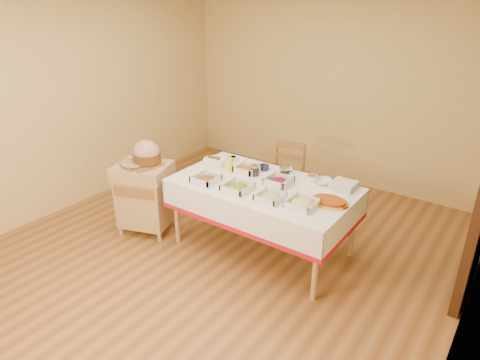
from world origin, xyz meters
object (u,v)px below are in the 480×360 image
(ham_on_board, at_px, (146,155))
(preserve_jar_left, at_px, (255,171))
(dining_table, at_px, (263,198))
(dining_chair, at_px, (285,179))
(butcher_cart, at_px, (145,194))
(mustard_bottle, at_px, (230,164))
(brass_platter, at_px, (330,202))
(bread_basket, at_px, (214,162))
(plate_stack, at_px, (344,186))
(preserve_jar_right, at_px, (285,174))

(ham_on_board, height_order, preserve_jar_left, ham_on_board)
(dining_table, height_order, dining_chair, dining_chair)
(butcher_cart, distance_m, ham_on_board, 0.47)
(mustard_bottle, height_order, brass_platter, mustard_bottle)
(mustard_bottle, bearing_deg, ham_on_board, -148.81)
(butcher_cart, relative_size, dining_chair, 0.89)
(dining_chair, xyz_separation_m, preserve_jar_left, (0.02, -0.68, 0.34))
(bread_basket, bearing_deg, plate_stack, 11.31)
(dining_table, relative_size, brass_platter, 5.20)
(preserve_jar_right, height_order, brass_platter, preserve_jar_right)
(butcher_cart, distance_m, dining_chair, 1.64)
(dining_table, bearing_deg, preserve_jar_right, 65.31)
(butcher_cart, bearing_deg, mustard_bottle, 31.58)
(dining_table, height_order, plate_stack, plate_stack)
(butcher_cart, distance_m, brass_platter, 2.08)
(mustard_bottle, xyz_separation_m, bread_basket, (-0.23, 0.01, -0.04))
(butcher_cart, xyz_separation_m, bread_basket, (0.59, 0.52, 0.35))
(preserve_jar_left, distance_m, preserve_jar_right, 0.32)
(ham_on_board, relative_size, mustard_bottle, 2.21)
(preserve_jar_left, xyz_separation_m, bread_basket, (-0.51, -0.05, -0.01))
(dining_table, xyz_separation_m, brass_platter, (0.72, -0.01, 0.18))
(mustard_bottle, xyz_separation_m, brass_platter, (1.19, -0.08, -0.06))
(plate_stack, relative_size, brass_platter, 0.64)
(butcher_cart, xyz_separation_m, dining_chair, (1.08, 1.24, 0.01))
(dining_chair, xyz_separation_m, brass_platter, (0.93, -0.82, 0.31))
(preserve_jar_right, relative_size, brass_platter, 0.37)
(butcher_cart, bearing_deg, brass_platter, 11.84)
(ham_on_board, relative_size, bread_basket, 1.74)
(brass_platter, bearing_deg, mustard_bottle, 175.96)
(dining_chair, relative_size, mustard_bottle, 4.81)
(preserve_jar_right, bearing_deg, bread_basket, -169.56)
(preserve_jar_left, distance_m, bread_basket, 0.51)
(preserve_jar_right, bearing_deg, mustard_bottle, -164.06)
(preserve_jar_right, distance_m, plate_stack, 0.60)
(bread_basket, relative_size, brass_platter, 0.69)
(dining_table, xyz_separation_m, ham_on_board, (-1.24, -0.40, 0.33))
(ham_on_board, distance_m, plate_stack, 2.09)
(dining_table, xyz_separation_m, dining_chair, (-0.21, 0.81, -0.13))
(ham_on_board, bearing_deg, dining_chair, 49.47)
(dining_table, distance_m, butcher_cart, 1.36)
(butcher_cart, distance_m, preserve_jar_right, 1.59)
(dining_table, relative_size, preserve_jar_left, 16.03)
(preserve_jar_left, bearing_deg, brass_platter, -9.05)
(dining_table, relative_size, butcher_cart, 2.26)
(dining_table, bearing_deg, dining_chair, 104.42)
(ham_on_board, bearing_deg, butcher_cart, -141.91)
(dining_table, height_order, preserve_jar_right, preserve_jar_right)
(preserve_jar_left, bearing_deg, bread_basket, -174.74)
(ham_on_board, bearing_deg, dining_table, 17.81)
(dining_chair, bearing_deg, preserve_jar_right, -61.10)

